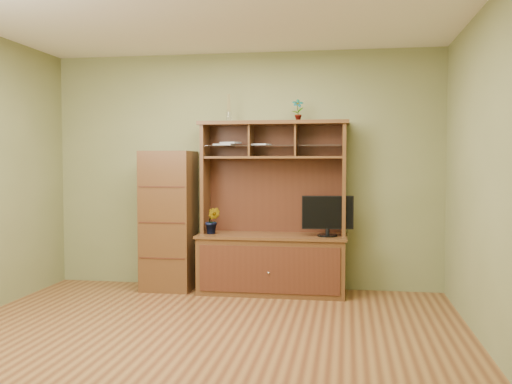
# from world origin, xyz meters

# --- Properties ---
(room) EXTENTS (4.54, 4.04, 2.74)m
(room) POSITION_xyz_m (0.00, 0.00, 1.35)
(room) COLOR brown
(room) RESTS_ON ground
(media_hutch) EXTENTS (1.66, 0.61, 1.90)m
(media_hutch) POSITION_xyz_m (0.37, 1.73, 0.52)
(media_hutch) COLOR #4B2C15
(media_hutch) RESTS_ON room
(monitor) EXTENTS (0.55, 0.21, 0.44)m
(monitor) POSITION_xyz_m (0.98, 1.65, 0.88)
(monitor) COLOR black
(monitor) RESTS_ON media_hutch
(orchid_plant) EXTENTS (0.16, 0.13, 0.30)m
(orchid_plant) POSITION_xyz_m (-0.29, 1.65, 0.80)
(orchid_plant) COLOR #33511B
(orchid_plant) RESTS_ON media_hutch
(top_plant) EXTENTS (0.14, 0.10, 0.24)m
(top_plant) POSITION_xyz_m (0.64, 1.80, 2.02)
(top_plant) COLOR #326A25
(top_plant) RESTS_ON media_hutch
(reed_diffuser) EXTENTS (0.06, 0.06, 0.31)m
(reed_diffuser) POSITION_xyz_m (-0.14, 1.81, 2.02)
(reed_diffuser) COLOR silver
(reed_diffuser) RESTS_ON media_hutch
(magazines) EXTENTS (0.65, 0.21, 0.04)m
(magazines) POSITION_xyz_m (-0.03, 1.80, 1.65)
(magazines) COLOR silver
(magazines) RESTS_ON media_hutch
(side_cabinet) EXTENTS (0.56, 0.51, 1.57)m
(side_cabinet) POSITION_xyz_m (-0.82, 1.73, 0.79)
(side_cabinet) COLOR #4B2C15
(side_cabinet) RESTS_ON room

